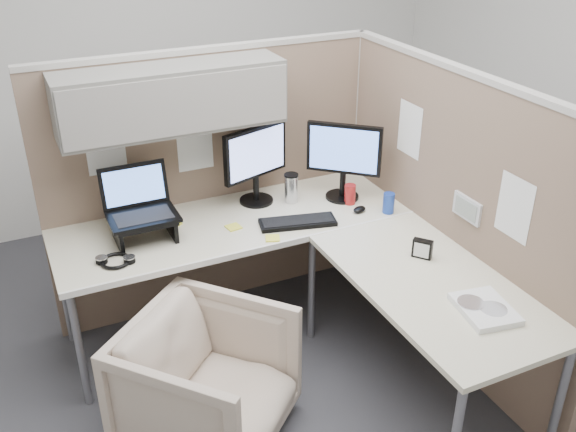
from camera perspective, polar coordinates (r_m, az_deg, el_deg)
name	(u,v)px	position (r m, az deg, el deg)	size (l,w,h in m)	color
ground	(291,374)	(3.67, 0.25, -13.85)	(4.50, 4.50, 0.00)	#343438
partition_back	(194,146)	(3.70, -8.32, 6.22)	(2.00, 0.36, 1.63)	#846A57
partition_right	(447,217)	(3.57, 13.91, -0.07)	(0.07, 2.03, 1.63)	#846A57
desk	(302,252)	(3.40, 1.27, -3.23)	(2.00, 1.98, 0.73)	beige
office_chair	(207,377)	(3.13, -7.18, -14.03)	(0.70, 0.65, 0.72)	#C2AF9A
monitor_left	(256,159)	(3.72, -2.90, 5.09)	(0.43, 0.20, 0.47)	black
monitor_right	(344,155)	(3.78, 4.98, 5.38)	(0.35, 0.32, 0.47)	black
laptop_station	(141,213)	(3.47, -12.90, 0.25)	(0.36, 0.31, 0.37)	black
keyboard	(298,222)	(3.57, 0.87, -0.56)	(0.43, 0.14, 0.02)	black
mouse	(359,209)	(3.73, 6.37, 0.59)	(0.09, 0.06, 0.03)	black
travel_mug	(291,188)	(3.79, 0.29, 2.51)	(0.08, 0.08, 0.18)	silver
soda_can_green	(389,203)	(3.72, 8.93, 1.14)	(0.07, 0.07, 0.12)	#1E3FA5
soda_can_silver	(350,194)	(3.80, 5.53, 1.94)	(0.07, 0.07, 0.12)	#B21E1E
sticky_note_b	(273,238)	(3.43, -1.38, -1.98)	(0.08, 0.08, 0.01)	yellow
sticky_note_d	(233,227)	(3.55, -4.87, -0.98)	(0.08, 0.08, 0.01)	yellow
sticky_note_c	(173,224)	(3.63, -10.19, -0.73)	(0.08, 0.08, 0.01)	yellow
headphones	(116,261)	(3.33, -15.07, -3.84)	(0.20, 0.20, 0.03)	black
paper_stack	(485,309)	(3.00, 17.09, -7.90)	(0.26, 0.31, 0.03)	white
desk_clock	(422,249)	(3.31, 11.85, -2.87)	(0.09, 0.10, 0.10)	black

